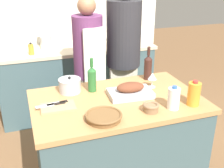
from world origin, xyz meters
name	(u,v)px	position (x,y,z in m)	size (l,w,h in m)	color
kitchen_island	(117,145)	(0.00, 0.00, 0.45)	(1.35, 0.84, 0.89)	#3D565B
back_counter	(77,80)	(0.00, 1.55, 0.45)	(2.02, 0.60, 0.90)	#3D565B
back_wall	(69,13)	(0.00, 1.90, 1.27)	(2.52, 0.10, 2.55)	silver
roasting_pan	(130,91)	(0.12, 0.02, 0.93)	(0.37, 0.24, 0.12)	#BCBCC1
wicker_basket	(104,117)	(-0.20, -0.27, 0.92)	(0.26, 0.26, 0.05)	brown
cutting_board	(58,107)	(-0.47, 0.00, 0.90)	(0.26, 0.18, 0.02)	tan
stock_pot	(70,85)	(-0.33, 0.26, 0.95)	(0.19, 0.19, 0.14)	#B7B7BC
mixing_bowl	(151,107)	(0.16, -0.27, 0.92)	(0.12, 0.12, 0.06)	#846647
juice_jug	(194,94)	(0.51, -0.28, 0.98)	(0.09, 0.09, 0.20)	orange
milk_jug	(174,98)	(0.34, -0.28, 0.97)	(0.09, 0.09, 0.18)	white
wine_bottle_green	(148,67)	(0.41, 0.31, 1.01)	(0.07, 0.07, 0.31)	#381E19
wine_bottle_dark	(92,78)	(-0.15, 0.22, 1.00)	(0.07, 0.07, 0.29)	#28662D
wine_glass_left	(152,77)	(0.37, 0.13, 0.99)	(0.08, 0.08, 0.13)	silver
knife_chef	(52,105)	(-0.51, 0.03, 0.91)	(0.22, 0.04, 0.01)	#B7B7BC
knife_paring	(58,103)	(-0.46, 0.04, 0.91)	(0.16, 0.05, 0.01)	#B7B7BC
stand_mixer	(48,39)	(-0.33, 1.63, 1.02)	(0.18, 0.14, 0.30)	silver
condiment_bottle_tall	(110,35)	(0.50, 1.66, 0.99)	(0.05, 0.05, 0.19)	#234C28
condiment_bottle_short	(31,49)	(-0.56, 1.42, 0.97)	(0.06, 0.06, 0.14)	#B28E2D
person_cook_aproned	(89,65)	(-0.01, 0.86, 0.89)	(0.31, 0.33, 1.60)	beige
person_cook_guest	(123,54)	(0.39, 0.88, 0.96)	(0.37, 0.37, 1.75)	beige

